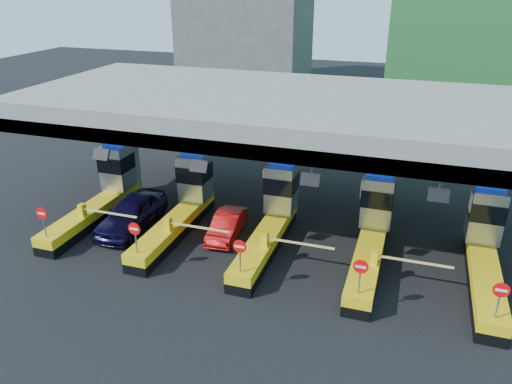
% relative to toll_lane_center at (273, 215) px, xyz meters
% --- Properties ---
extents(ground, '(120.00, 120.00, 0.00)m').
position_rel_toll_lane_center_xyz_m(ground, '(-0.00, -0.28, -1.40)').
color(ground, black).
rests_on(ground, ground).
extents(toll_canopy, '(28.00, 12.09, 7.00)m').
position_rel_toll_lane_center_xyz_m(toll_canopy, '(-0.00, 2.59, 4.74)').
color(toll_canopy, slate).
rests_on(toll_canopy, ground).
extents(toll_lane_far_left, '(4.43, 8.00, 4.16)m').
position_rel_toll_lane_center_xyz_m(toll_lane_far_left, '(-10.00, 0.00, 0.00)').
color(toll_lane_far_left, black).
rests_on(toll_lane_far_left, ground).
extents(toll_lane_left, '(4.43, 8.00, 4.16)m').
position_rel_toll_lane_center_xyz_m(toll_lane_left, '(-5.00, 0.00, 0.00)').
color(toll_lane_left, black).
rests_on(toll_lane_left, ground).
extents(toll_lane_center, '(4.43, 8.00, 4.16)m').
position_rel_toll_lane_center_xyz_m(toll_lane_center, '(0.00, 0.00, 0.00)').
color(toll_lane_center, black).
rests_on(toll_lane_center, ground).
extents(toll_lane_right, '(4.43, 8.00, 4.16)m').
position_rel_toll_lane_center_xyz_m(toll_lane_right, '(5.00, 0.00, 0.00)').
color(toll_lane_right, black).
rests_on(toll_lane_right, ground).
extents(toll_lane_far_right, '(4.43, 8.00, 4.16)m').
position_rel_toll_lane_center_xyz_m(toll_lane_far_right, '(10.00, 0.00, 0.00)').
color(toll_lane_far_right, black).
rests_on(toll_lane_far_right, ground).
extents(bg_building_concrete, '(14.00, 10.00, 18.00)m').
position_rel_toll_lane_center_xyz_m(bg_building_concrete, '(-14.00, 35.72, 7.60)').
color(bg_building_concrete, '#4C4C49').
rests_on(bg_building_concrete, ground).
extents(van, '(2.26, 5.30, 1.79)m').
position_rel_toll_lane_center_xyz_m(van, '(-7.55, -1.16, -0.50)').
color(van, black).
rests_on(van, ground).
extents(red_car, '(1.63, 3.87, 1.24)m').
position_rel_toll_lane_center_xyz_m(red_car, '(-2.38, -0.38, -0.78)').
color(red_car, '#BC0E0F').
rests_on(red_car, ground).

